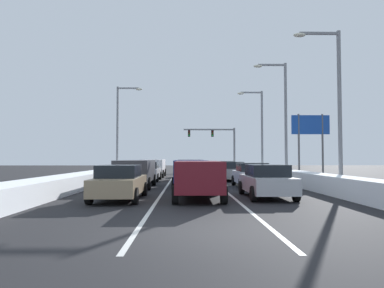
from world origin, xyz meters
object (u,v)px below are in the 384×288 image
Objects in this scene: sedan_gray_right_lane_third at (232,171)px; suv_black_center_lane_third at (190,168)px; sedan_silver_right_lane_nearest at (266,181)px; suv_navy_center_lane_second at (190,171)px; roadside_sign_right at (311,132)px; sedan_tan_left_lane_nearest at (120,182)px; sedan_silver_left_lane_third at (148,171)px; traffic_light_gantry at (218,140)px; suv_maroon_center_lane_nearest at (198,176)px; sedan_red_center_lane_fourth at (192,169)px; street_lamp_right_mid at (282,111)px; street_lamp_left_mid at (121,123)px; sedan_white_right_lane_second at (251,175)px; street_lamp_right_far at (259,125)px; suv_charcoal_left_lane_second at (136,171)px; suv_white_left_lane_fourth at (154,166)px; street_lamp_right_near at (333,95)px; sedan_green_right_lane_fourth at (224,169)px.

suv_black_center_lane_third is at bearing 177.53° from sedan_gray_right_lane_third.
suv_navy_center_lane_second is at bearing 122.06° from sedan_silver_right_lane_nearest.
roadside_sign_right reaches higher than sedan_gray_right_lane_third.
sedan_tan_left_lane_nearest is 12.55m from sedan_silver_left_lane_third.
traffic_light_gantry is (1.07, 22.65, 3.73)m from sedan_gray_right_lane_third.
suv_maroon_center_lane_nearest is 12.64m from suv_black_center_lane_third.
sedan_gray_right_lane_third is 1.00× the size of sedan_red_center_lane_fourth.
sedan_tan_left_lane_nearest is at bearing -130.62° from street_lamp_right_mid.
sedan_tan_left_lane_nearest is 0.48× the size of street_lamp_right_mid.
street_lamp_right_mid is at bearing -1.51° from sedan_silver_left_lane_third.
sedan_white_right_lane_second is at bearing -53.10° from street_lamp_left_mid.
suv_navy_center_lane_second is (-3.41, 5.44, 0.25)m from sedan_silver_right_lane_nearest.
roadside_sign_right is (6.76, 12.96, 3.25)m from sedan_silver_right_lane_nearest.
street_lamp_right_far is (3.89, 7.98, 4.44)m from sedan_gray_right_lane_third.
sedan_tan_left_lane_nearest is at bearing -137.70° from sedan_white_right_lane_second.
sedan_silver_left_lane_third is (-3.69, -6.88, 0.00)m from sedan_red_center_lane_fourth.
street_lamp_left_mid is at bearing 126.90° from sedan_white_right_lane_second.
sedan_white_right_lane_second is at bearing -86.48° from sedan_gray_right_lane_third.
sedan_red_center_lane_fourth is 0.48× the size of street_lamp_right_mid.
street_lamp_right_far is at bearing 90.52° from street_lamp_right_mid.
sedan_silver_right_lane_nearest is 1.00× the size of sedan_silver_left_lane_third.
street_lamp_right_far is at bearing -0.08° from street_lamp_left_mid.
street_lamp_left_mid is at bearing 104.14° from suv_charcoal_left_lane_second.
sedan_gray_right_lane_third is 14.27m from sedan_tan_left_lane_nearest.
traffic_light_gantry reaches higher than sedan_red_center_lane_fourth.
sedan_tan_left_lane_nearest is (-6.55, -12.68, 0.00)m from sedan_gray_right_lane_third.
sedan_white_right_lane_second is at bearing -130.85° from roadside_sign_right.
sedan_silver_right_lane_nearest and sedan_white_right_lane_second have the same top height.
traffic_light_gantry reaches higher than suv_navy_center_lane_second.
street_lamp_left_mid is (-3.64, 2.31, 4.40)m from suv_white_left_lane_fourth.
street_lamp_right_near reaches higher than sedan_white_right_lane_second.
suv_navy_center_lane_second is (-0.25, 6.01, 0.00)m from suv_maroon_center_lane_nearest.
street_lamp_right_far is at bearing 53.70° from suv_charcoal_left_lane_second.
sedan_gray_right_lane_third is 6.31m from sedan_green_right_lane_fourth.
sedan_silver_right_lane_nearest is 0.51× the size of street_lamp_right_far.
suv_charcoal_left_lane_second is 0.53× the size of street_lamp_left_mid.
sedan_red_center_lane_fourth is (-3.41, 13.11, 0.00)m from sedan_white_right_lane_second.
suv_charcoal_left_lane_second is (-0.19, 6.18, 0.25)m from sedan_tan_left_lane_nearest.
sedan_green_right_lane_fourth is 1.00× the size of sedan_tan_left_lane_nearest.
sedan_silver_left_lane_third is at bearing 178.49° from street_lamp_right_mid.
sedan_white_right_lane_second is 6.61m from street_lamp_right_near.
sedan_tan_left_lane_nearest is (-6.67, -18.99, 0.00)m from sedan_green_right_lane_fourth.
sedan_green_right_lane_fourth is at bearing 61.84° from suv_charcoal_left_lane_second.
street_lamp_right_near reaches higher than suv_maroon_center_lane_nearest.
suv_charcoal_left_lane_second is 0.56× the size of street_lamp_right_far.
sedan_green_right_lane_fourth is 20.13m from sedan_tan_left_lane_nearest.
suv_charcoal_left_lane_second is 1.09× the size of sedan_silver_left_lane_third.
sedan_tan_left_lane_nearest is 1.00× the size of sedan_silver_left_lane_third.
sedan_silver_left_lane_third is 0.51× the size of street_lamp_right_far.
sedan_gray_right_lane_third is at bearing -65.86° from sedan_red_center_lane_fourth.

